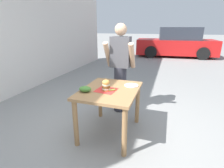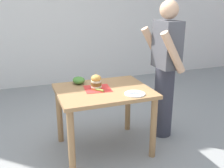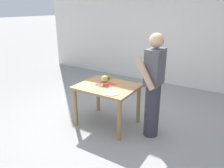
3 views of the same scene
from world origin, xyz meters
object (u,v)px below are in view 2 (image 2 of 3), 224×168
at_px(sandwich, 96,82).
at_px(side_plate_with_forks, 135,94).
at_px(side_salad, 79,80).
at_px(patio_table, 104,100).
at_px(diner_across_table, 165,69).
at_px(pickle_spear, 100,90).

bearing_deg(sandwich, side_plate_with_forks, 47.51).
xyz_separation_m(side_plate_with_forks, side_salad, (-0.57, -0.46, 0.03)).
height_order(patio_table, side_plate_with_forks, side_plate_with_forks).
height_order(sandwich, diner_across_table, diner_across_table).
height_order(pickle_spear, diner_across_table, diner_across_table).
bearing_deg(patio_table, side_salad, -145.60).
height_order(pickle_spear, side_salad, side_salad).
distance_m(pickle_spear, side_plate_with_forks, 0.39).
distance_m(patio_table, side_plate_with_forks, 0.39).
height_order(side_salad, diner_across_table, diner_across_table).
relative_size(sandwich, side_plate_with_forks, 0.89).
bearing_deg(side_salad, side_plate_with_forks, 39.01).
xyz_separation_m(pickle_spear, side_plate_with_forks, (0.21, 0.32, -0.01)).
relative_size(sandwich, pickle_spear, 2.01).
height_order(patio_table, pickle_spear, pickle_spear).
height_order(sandwich, side_salad, sandwich).
xyz_separation_m(pickle_spear, side_salad, (-0.36, -0.14, 0.02)).
bearing_deg(pickle_spear, patio_table, 130.26).
height_order(sandwich, pickle_spear, sandwich).
xyz_separation_m(sandwich, side_salad, (-0.27, -0.13, -0.04)).
relative_size(patio_table, side_plate_with_forks, 4.67).
distance_m(side_plate_with_forks, diner_across_table, 0.67).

